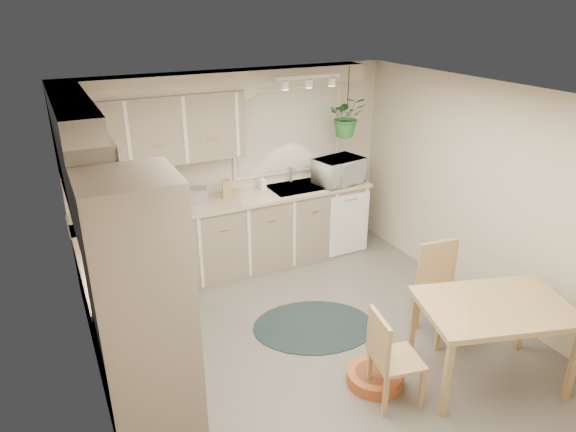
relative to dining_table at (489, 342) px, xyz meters
The scene contains 35 objects.
floor 1.59m from the dining_table, 133.81° to the left, with size 4.20×4.20×0.00m, color #635E57.
ceiling 2.53m from the dining_table, 133.81° to the left, with size 4.20×4.20×0.00m, color white.
wall_back 3.48m from the dining_table, 108.37° to the left, with size 4.00×0.04×2.40m, color #BDB29C.
wall_front 1.67m from the dining_table, 137.17° to the right, with size 4.00×0.04×2.40m, color #BDB29C.
wall_left 3.36m from the dining_table, 160.07° to the left, with size 0.04×4.20×2.40m, color #BDB29C.
wall_right 1.66m from the dining_table, 49.97° to the left, with size 0.04×4.20×2.40m, color #BDB29C.
base_cab_left 3.41m from the dining_table, 144.32° to the left, with size 0.60×1.85×0.90m, color gray.
base_cab_back 3.18m from the dining_table, 113.51° to the left, with size 3.60×0.60×0.90m, color gray.
counter_left 3.44m from the dining_table, 144.22° to the left, with size 0.64×1.89×0.04m, color tan.
counter_back 3.21m from the dining_table, 113.58° to the left, with size 3.64×0.64×0.04m, color tan.
oven_stack 2.91m from the dining_table, 164.96° to the left, with size 0.65×0.65×2.10m, color gray.
wall_oven_face 2.62m from the dining_table, 163.08° to the left, with size 0.02×0.56×0.58m, color silver.
upper_cab_left 3.86m from the dining_table, 143.86° to the left, with size 0.35×2.00×0.75m, color gray.
upper_cab_back 3.94m from the dining_table, 124.24° to the left, with size 2.00×0.35×0.75m, color gray.
soffit_left 4.08m from the dining_table, 144.09° to the left, with size 0.30×2.00×0.20m, color #BDB29C.
soffit_back 3.83m from the dining_table, 112.47° to the left, with size 3.60×0.30×0.20m, color #BDB29C.
cooktop 3.14m from the dining_table, 152.80° to the left, with size 0.52×0.58×0.02m, color silver.
range_hood 3.27m from the dining_table, 152.97° to the left, with size 0.40×0.60×0.14m, color silver.
window_blinds 3.42m from the dining_table, 96.57° to the left, with size 1.40×0.02×1.00m, color beige.
window_frame 3.43m from the dining_table, 96.55° to the left, with size 1.50×0.02×1.10m, color beige.
sink 2.98m from the dining_table, 97.17° to the left, with size 0.70×0.48×0.10m, color #9A9BA1.
dishwasher_front 2.61m from the dining_table, 84.87° to the left, with size 0.58×0.01×0.83m, color silver.
track_light_bar 3.32m from the dining_table, 97.84° to the left, with size 0.80×0.04×0.04m, color silver.
wall_clock 3.76m from the dining_table, 106.07° to the left, with size 0.30×0.30×0.03m, color gold.
dining_table is the anchor object (origin of this frame).
chair_left 0.88m from the dining_table, 169.65° to the left, with size 0.40×0.40×0.85m, color tan.
chair_back 0.68m from the dining_table, 80.29° to the left, with size 0.45×0.45×0.96m, color tan.
braided_rug 1.71m from the dining_table, 125.64° to the left, with size 1.27×0.95×0.01m, color black.
pet_bed 1.04m from the dining_table, 156.81° to the left, with size 0.49×0.49×0.11m, color #C24C26.
microwave 2.92m from the dining_table, 86.47° to the left, with size 0.60×0.33×0.41m, color silver.
soap_bottle 3.22m from the dining_table, 104.48° to the left, with size 0.08×0.18×0.08m, color silver.
hanging_plant 3.13m from the dining_table, 84.71° to the left, with size 0.45×0.50×0.39m, color #2A6B2B.
coffee_maker 3.64m from the dining_table, 125.36° to the left, with size 0.20×0.24×0.35m, color black.
toaster 3.45m from the dining_table, 120.15° to the left, with size 0.31×0.18×0.19m, color #9A9BA1.
knife_block 3.30m from the dining_table, 113.62° to the left, with size 0.10×0.10×0.22m, color tan.
Camera 1 is at (-2.13, -3.62, 3.14)m, focal length 32.00 mm.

